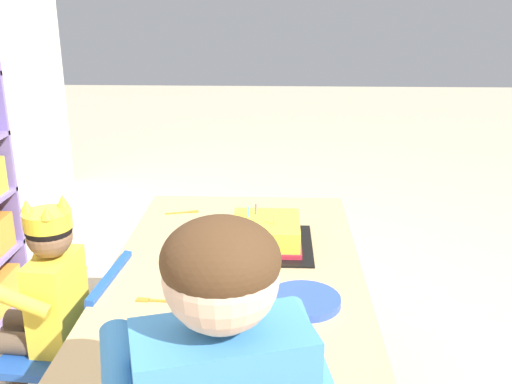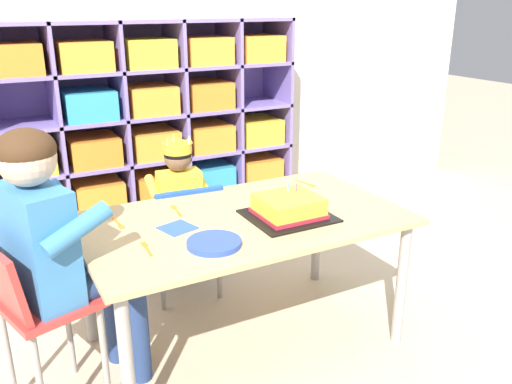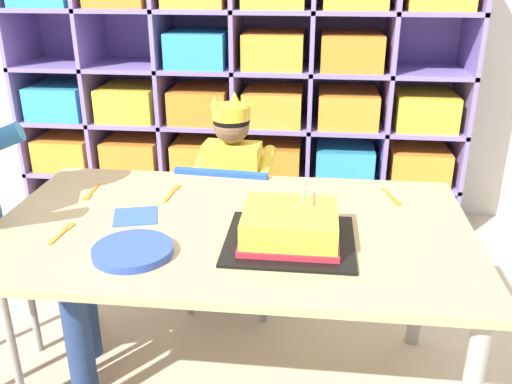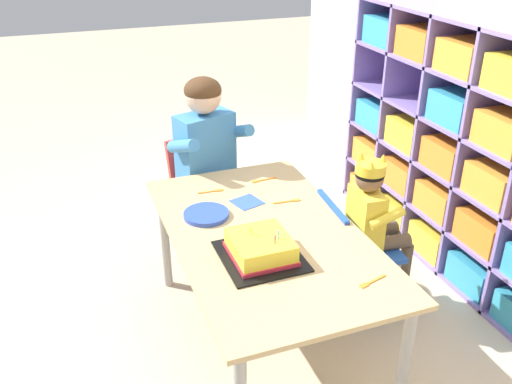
% 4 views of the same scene
% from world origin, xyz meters
% --- Properties ---
extents(activity_table, '(1.33, 0.78, 0.61)m').
position_xyz_m(activity_table, '(0.00, 0.00, 0.54)').
color(activity_table, tan).
rests_on(activity_table, ground).
extents(classroom_chair_blue, '(0.38, 0.36, 0.63)m').
position_xyz_m(classroom_chair_blue, '(-0.09, 0.48, 0.39)').
color(classroom_chair_blue, '#1E4CA8').
rests_on(classroom_chair_blue, ground).
extents(child_with_crown, '(0.31, 0.31, 0.85)m').
position_xyz_m(child_with_crown, '(-0.08, 0.59, 0.53)').
color(child_with_crown, yellow).
rests_on(child_with_crown, ground).
extents(birthday_cake_on_tray, '(0.34, 0.31, 0.13)m').
position_xyz_m(birthday_cake_on_tray, '(0.17, -0.09, 0.64)').
color(birthday_cake_on_tray, black).
rests_on(birthday_cake_on_tray, activity_table).
extents(paper_plate_stack, '(0.20, 0.20, 0.02)m').
position_xyz_m(paper_plate_stack, '(-0.22, -0.20, 0.62)').
color(paper_plate_stack, blue).
rests_on(paper_plate_stack, activity_table).
extents(paper_napkin_square, '(0.15, 0.15, 0.00)m').
position_xyz_m(paper_napkin_square, '(-0.28, 0.02, 0.61)').
color(paper_napkin_square, '#3356B7').
rests_on(paper_napkin_square, activity_table).
extents(fork_beside_plate_stack, '(0.02, 0.13, 0.00)m').
position_xyz_m(fork_beside_plate_stack, '(-0.45, -0.10, 0.61)').
color(fork_beside_plate_stack, orange).
rests_on(fork_beside_plate_stack, activity_table).
extents(fork_near_cake_tray, '(0.02, 0.13, 0.00)m').
position_xyz_m(fork_near_cake_tray, '(-0.48, 0.17, 0.61)').
color(fork_near_cake_tray, orange).
rests_on(fork_near_cake_tray, activity_table).
extents(fork_at_table_front_edge, '(0.05, 0.13, 0.00)m').
position_xyz_m(fork_at_table_front_edge, '(0.47, 0.24, 0.61)').
color(fork_at_table_front_edge, orange).
rests_on(fork_at_table_front_edge, activity_table).
extents(fork_scattered_mid_table, '(0.02, 0.14, 0.00)m').
position_xyz_m(fork_scattered_mid_table, '(-0.22, 0.20, 0.61)').
color(fork_scattered_mid_table, orange).
rests_on(fork_scattered_mid_table, activity_table).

